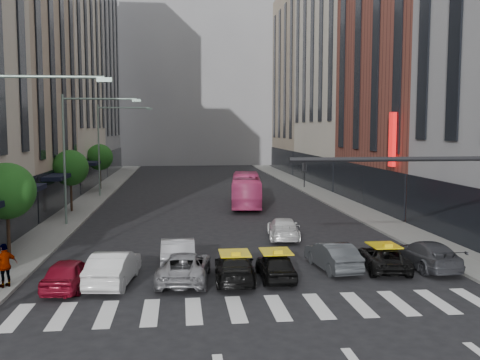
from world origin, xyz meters
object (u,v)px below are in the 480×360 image
object	(u,v)px
bus	(246,190)
taxi_center	(276,266)
streetlamp_mid	(78,142)
car_red	(69,273)
streetlamp_near	(2,152)
taxi_left	(235,267)
car_white_front	(113,267)
pedestrian_far	(5,265)
streetlamp_far	(108,138)

from	to	relation	value
bus	taxi_center	bearing A→B (deg)	92.79
streetlamp_mid	car_red	world-z (taller)	streetlamp_mid
streetlamp_near	taxi_center	xyz separation A→B (m)	(11.26, 1.26, -5.27)
taxi_left	car_white_front	bearing A→B (deg)	1.36
streetlamp_near	pedestrian_far	distance (m)	4.93
streetlamp_mid	taxi_left	world-z (taller)	streetlamp_mid
car_red	bus	xyz separation A→B (m)	(10.54, 23.30, 0.76)
streetlamp_far	car_white_front	world-z (taller)	streetlamp_far
streetlamp_far	car_white_front	bearing A→B (deg)	-82.47
streetlamp_near	pedestrian_far	xyz separation A→B (m)	(-0.37, 0.93, -4.83)
car_white_front	taxi_left	distance (m)	5.33
car_red	taxi_left	size ratio (longest dim) A/B	0.90
streetlamp_near	taxi_left	size ratio (longest dim) A/B	2.08
streetlamp_mid	car_red	xyz separation A→B (m)	(2.23, -15.13, -5.24)
streetlamp_near	car_red	size ratio (longest dim) A/B	2.31
streetlamp_far	bus	xyz separation A→B (m)	(12.77, -7.83, -4.48)
streetlamp_far	pedestrian_far	distance (m)	31.44
streetlamp_mid	streetlamp_far	xyz separation A→B (m)	(0.00, 16.00, 0.00)
taxi_center	pedestrian_far	size ratio (longest dim) A/B	2.01
streetlamp_near	car_white_front	size ratio (longest dim) A/B	1.99
streetlamp_mid	taxi_center	world-z (taller)	streetlamp_mid
taxi_left	bus	distance (m)	23.23
streetlamp_far	taxi_left	xyz separation A→B (m)	(9.38, -30.80, -5.28)
car_red	taxi_center	bearing A→B (deg)	-172.69
streetlamp_mid	streetlamp_far	world-z (taller)	same
streetlamp_near	taxi_left	world-z (taller)	streetlamp_near
streetlamp_near	streetlamp_mid	size ratio (longest dim) A/B	1.00
car_white_front	streetlamp_mid	bearing A→B (deg)	-67.58
car_red	taxi_left	bearing A→B (deg)	-172.55
car_white_front	taxi_left	world-z (taller)	car_white_front
streetlamp_far	taxi_center	xyz separation A→B (m)	(11.26, -30.74, -5.27)
streetlamp_near	taxi_left	xyz separation A→B (m)	(9.38, 1.20, -5.28)
streetlamp_near	pedestrian_far	world-z (taller)	streetlamp_near
car_red	car_white_front	world-z (taller)	car_white_front
streetlamp_near	car_white_front	xyz separation A→B (m)	(4.05, 1.35, -5.16)
taxi_center	car_red	bearing A→B (deg)	2.70
taxi_left	taxi_center	size ratio (longest dim) A/B	1.16
car_white_front	streetlamp_near	bearing A→B (deg)	25.46
streetlamp_near	streetlamp_mid	world-z (taller)	same
pedestrian_far	streetlamp_near	bearing A→B (deg)	66.60
pedestrian_far	streetlamp_mid	bearing A→B (deg)	-136.21
streetlamp_mid	car_red	bearing A→B (deg)	-81.62
taxi_center	streetlamp_mid	bearing A→B (deg)	-52.39
car_red	bus	world-z (taller)	bus
streetlamp_far	taxi_center	world-z (taller)	streetlamp_far
taxi_left	streetlamp_near	bearing A→B (deg)	10.29
pedestrian_far	taxi_left	bearing A→B (deg)	136.75
car_white_front	pedestrian_far	xyz separation A→B (m)	(-4.41, -0.42, 0.33)
streetlamp_near	car_red	bearing A→B (deg)	21.44
taxi_center	streetlamp_near	bearing A→B (deg)	6.63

